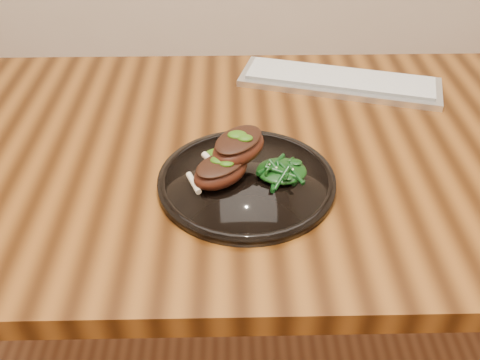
# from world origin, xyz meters

# --- Properties ---
(desk) EXTENTS (1.60, 0.80, 0.75)m
(desk) POSITION_xyz_m (0.00, 0.00, 0.67)
(desk) COLOR black
(desk) RESTS_ON ground
(plate) EXTENTS (0.30, 0.30, 0.02)m
(plate) POSITION_xyz_m (-0.10, -0.12, 0.76)
(plate) COLOR black
(plate) RESTS_ON desk
(lamb_chop_front) EXTENTS (0.12, 0.12, 0.05)m
(lamb_chop_front) POSITION_xyz_m (-0.14, -0.13, 0.79)
(lamb_chop_front) COLOR #3C150B
(lamb_chop_front) RESTS_ON plate
(lamb_chop_back) EXTENTS (0.13, 0.13, 0.05)m
(lamb_chop_back) POSITION_xyz_m (-0.11, -0.09, 0.81)
(lamb_chop_back) COLOR #3C150B
(lamb_chop_back) RESTS_ON plate
(herb_smear) EXTENTS (0.07, 0.05, 0.00)m
(herb_smear) POSITION_xyz_m (-0.13, -0.06, 0.77)
(herb_smear) COLOR #1A4107
(herb_smear) RESTS_ON plate
(greens_heap) EXTENTS (0.09, 0.08, 0.03)m
(greens_heap) POSITION_xyz_m (-0.04, -0.12, 0.78)
(greens_heap) COLOR black
(greens_heap) RESTS_ON plate
(keyboard) EXTENTS (0.46, 0.25, 0.02)m
(keyboard) POSITION_xyz_m (0.12, 0.24, 0.76)
(keyboard) COLOR silver
(keyboard) RESTS_ON desk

